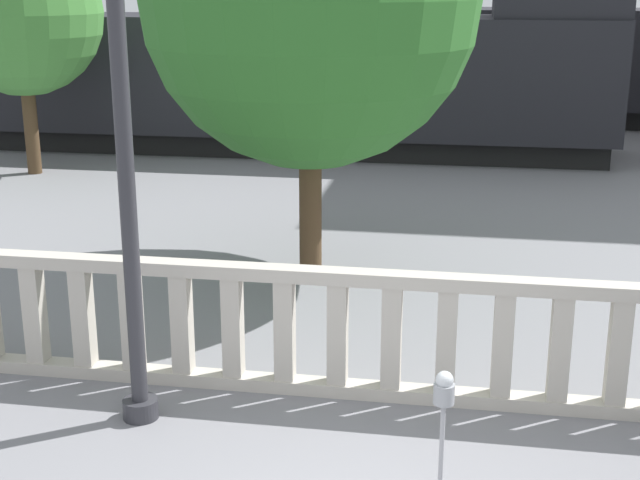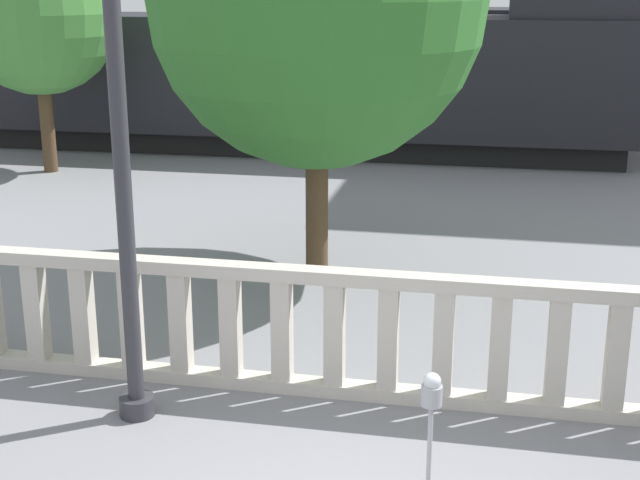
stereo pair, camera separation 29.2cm
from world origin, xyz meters
name	(u,v)px [view 2 (the right image)]	position (x,y,z in m)	size (l,w,h in m)	color
balustrade	(388,338)	(0.00, 2.99, 0.69)	(13.31, 0.24, 1.39)	#BCB5A8
lamppost	(118,100)	(-2.42, 2.14, 3.17)	(0.37, 0.37, 5.80)	#2D2D33
parking_meter	(431,403)	(0.59, 0.91, 1.04)	(0.17, 0.17, 1.30)	#99999E
train_near	(233,79)	(-5.70, 16.54, 1.78)	(20.02, 3.12, 3.95)	black
train_far	(568,64)	(2.92, 22.39, 1.78)	(21.02, 3.03, 3.97)	black
tree_right	(38,13)	(-8.96, 12.87, 3.50)	(3.54, 3.54, 5.28)	#4C3823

